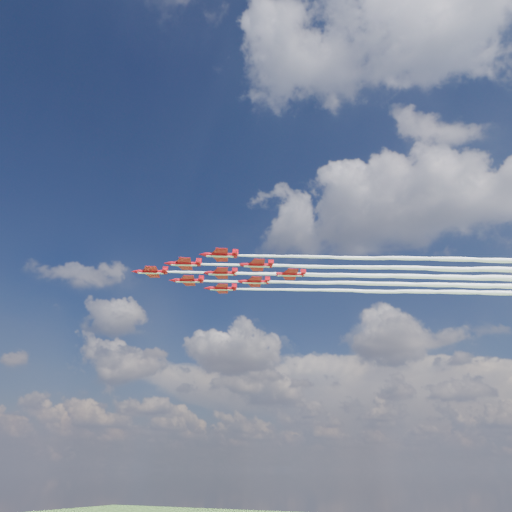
# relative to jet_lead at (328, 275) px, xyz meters

# --- Properties ---
(jet_lead) EXTENTS (103.97, 63.69, 2.84)m
(jet_lead) POSITION_rel_jet_lead_xyz_m (0.00, 0.00, 0.00)
(jet_lead) COLOR red
(jet_row2_port) EXTENTS (103.97, 63.69, 2.84)m
(jet_row2_port) POSITION_rel_jet_lead_xyz_m (13.20, -0.65, 0.00)
(jet_row2_port) COLOR red
(jet_row2_starb) EXTENTS (103.97, 63.69, 2.84)m
(jet_row2_starb) POSITION_rel_jet_lead_xyz_m (5.73, 11.91, 0.00)
(jet_row2_starb) COLOR red
(jet_row3_port) EXTENTS (103.97, 63.69, 2.84)m
(jet_row3_port) POSITION_rel_jet_lead_xyz_m (26.40, -1.30, 0.00)
(jet_row3_port) COLOR red
(jet_row3_centre) EXTENTS (103.97, 63.69, 2.84)m
(jet_row3_centre) POSITION_rel_jet_lead_xyz_m (18.93, 11.26, 0.00)
(jet_row3_centre) COLOR red
(jet_row3_starb) EXTENTS (103.97, 63.69, 2.84)m
(jet_row3_starb) POSITION_rel_jet_lead_xyz_m (11.47, 23.81, 0.00)
(jet_row3_starb) COLOR red
(jet_row4_port) EXTENTS (103.97, 63.69, 2.84)m
(jet_row4_port) POSITION_rel_jet_lead_xyz_m (32.13, 10.61, 0.00)
(jet_row4_port) COLOR red
(jet_row4_starb) EXTENTS (103.97, 63.69, 2.84)m
(jet_row4_starb) POSITION_rel_jet_lead_xyz_m (24.67, 23.16, 0.00)
(jet_row4_starb) COLOR red
(jet_tail) EXTENTS (103.97, 63.69, 2.84)m
(jet_tail) POSITION_rel_jet_lead_xyz_m (37.87, 22.51, 0.00)
(jet_tail) COLOR red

